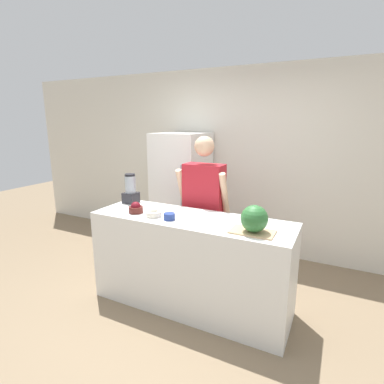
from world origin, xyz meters
TOP-DOWN VIEW (x-y plane):
  - ground_plane at (0.00, 0.00)m, footprint 14.00×14.00m
  - wall_back at (0.00, 1.97)m, footprint 8.00×0.06m
  - counter_island at (0.00, 0.32)m, footprint 2.00×0.64m
  - refrigerator at (-0.77, 1.55)m, footprint 0.67×0.76m
  - person at (-0.10, 0.85)m, footprint 0.59×0.27m
  - cutting_board at (0.65, 0.19)m, footprint 0.37×0.23m
  - watermelon at (0.66, 0.18)m, footprint 0.23×0.23m
  - bowl_cherries at (-0.58, 0.21)m, footprint 0.15×0.15m
  - bowl_cream at (-0.34, 0.19)m, footprint 0.15×0.15m
  - bowl_small_blue at (-0.15, 0.17)m, footprint 0.11×0.11m
  - blender at (-0.86, 0.50)m, footprint 0.15×0.15m

SIDE VIEW (x-z plane):
  - ground_plane at x=0.00m, z-range 0.00..0.00m
  - counter_island at x=0.00m, z-range 0.00..0.95m
  - refrigerator at x=-0.77m, z-range 0.00..1.71m
  - person at x=-0.10m, z-range 0.02..1.73m
  - cutting_board at x=0.65m, z-range 0.95..0.97m
  - bowl_small_blue at x=-0.15m, z-range 0.95..1.02m
  - bowl_cream at x=-0.34m, z-range 0.94..1.03m
  - bowl_cherries at x=-0.58m, z-range 0.94..1.06m
  - watermelon at x=0.66m, z-range 0.97..1.20m
  - blender at x=-0.86m, z-range 0.93..1.27m
  - wall_back at x=0.00m, z-range 0.00..2.60m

